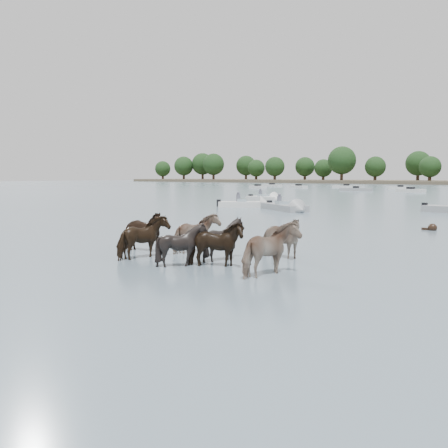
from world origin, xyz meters
The scene contains 8 objects.
ground centered at (0.00, 0.00, 0.00)m, with size 400.00×400.00×0.00m, color slate.
shoreline centered at (-70.00, 150.00, 0.50)m, with size 160.00×30.00×1.00m, color #4C4233.
pony_herd centered at (1.89, 1.04, 0.64)m, with size 7.91×4.25×1.59m.
swimming_pony centered at (5.33, 14.59, 0.10)m, with size 0.72×0.44×0.44m.
motorboat_a centered at (-11.81, 23.63, 0.23)m, with size 4.58×3.85×1.92m.
motorboat_b centered at (-6.94, 21.69, 0.22)m, with size 5.65×4.42×1.92m.
motorboat_f centered at (-15.81, 32.82, 0.23)m, with size 4.67×2.46×1.92m.
treeline centered at (-69.02, 148.49, 6.65)m, with size 150.13×22.69×12.46m.
Camera 1 is at (11.82, -10.87, 2.74)m, focal length 39.14 mm.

